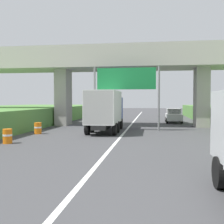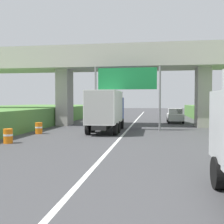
{
  "view_description": "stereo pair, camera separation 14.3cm",
  "coord_description": "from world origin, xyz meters",
  "px_view_note": "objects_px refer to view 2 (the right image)",
  "views": [
    {
      "loc": [
        2.19,
        0.8,
        2.63
      ],
      "look_at": [
        0.0,
        16.13,
        2.0
      ],
      "focal_mm": 43.95,
      "sensor_mm": 36.0,
      "label": 1
    },
    {
      "loc": [
        2.33,
        0.82,
        2.63
      ],
      "look_at": [
        0.0,
        16.13,
        2.0
      ],
      "focal_mm": 43.95,
      "sensor_mm": 36.0,
      "label": 2
    }
  ],
  "objects_px": {
    "truck_blue": "(107,109)",
    "construction_barrel_3": "(39,128)",
    "overhead_highway_sign": "(127,83)",
    "construction_barrel_2": "(8,136)",
    "car_white": "(175,116)"
  },
  "relations": [
    {
      "from": "overhead_highway_sign",
      "to": "construction_barrel_3",
      "type": "relative_size",
      "value": 6.53
    },
    {
      "from": "construction_barrel_2",
      "to": "overhead_highway_sign",
      "type": "bearing_deg",
      "value": 52.17
    },
    {
      "from": "overhead_highway_sign",
      "to": "construction_barrel_2",
      "type": "relative_size",
      "value": 6.53
    },
    {
      "from": "car_white",
      "to": "construction_barrel_2",
      "type": "distance_m",
      "value": 21.17
    },
    {
      "from": "truck_blue",
      "to": "car_white",
      "type": "xyz_separation_m",
      "value": [
        6.48,
        10.69,
        -1.08
      ]
    },
    {
      "from": "construction_barrel_3",
      "to": "truck_blue",
      "type": "bearing_deg",
      "value": 23.04
    },
    {
      "from": "construction_barrel_3",
      "to": "overhead_highway_sign",
      "type": "bearing_deg",
      "value": 27.72
    },
    {
      "from": "truck_blue",
      "to": "construction_barrel_3",
      "type": "height_order",
      "value": "truck_blue"
    },
    {
      "from": "car_white",
      "to": "construction_barrel_2",
      "type": "bearing_deg",
      "value": -122.76
    },
    {
      "from": "car_white",
      "to": "construction_barrel_3",
      "type": "distance_m",
      "value": 17.33
    },
    {
      "from": "overhead_highway_sign",
      "to": "car_white",
      "type": "relative_size",
      "value": 1.43
    },
    {
      "from": "overhead_highway_sign",
      "to": "car_white",
      "type": "bearing_deg",
      "value": 62.41
    },
    {
      "from": "car_white",
      "to": "construction_barrel_2",
      "type": "xyz_separation_m",
      "value": [
        -11.45,
        -17.8,
        -0.4
      ]
    },
    {
      "from": "truck_blue",
      "to": "construction_barrel_3",
      "type": "xyz_separation_m",
      "value": [
        -5.12,
        -2.18,
        -1.47
      ]
    },
    {
      "from": "truck_blue",
      "to": "car_white",
      "type": "relative_size",
      "value": 1.78
    }
  ]
}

